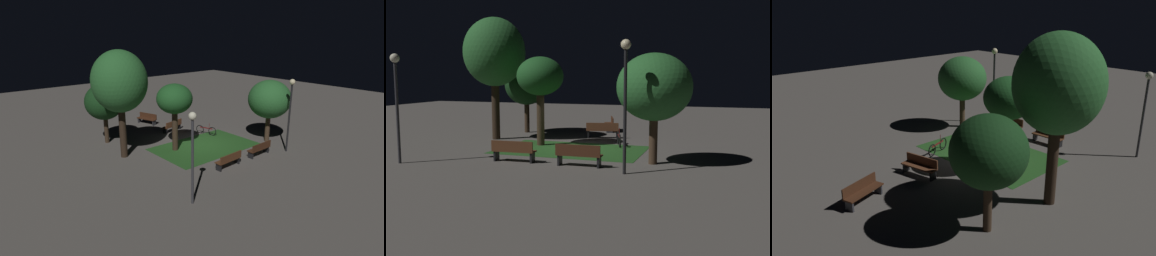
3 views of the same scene
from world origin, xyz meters
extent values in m
plane|color=#56514C|center=(0.00, 0.00, 0.00)|extent=(60.00, 60.00, 0.00)
cube|color=#23511E|center=(-0.15, -0.49, 0.01)|extent=(6.85, 4.33, 0.01)
cube|color=#512D19|center=(-1.40, -3.89, 0.45)|extent=(1.82, 0.56, 0.06)
cube|color=#512D19|center=(-1.40, -4.10, 0.68)|extent=(1.80, 0.14, 0.40)
cube|color=black|center=(-2.20, -3.92, 0.21)|extent=(0.10, 0.39, 0.42)
cube|color=black|center=(-0.61, -3.85, 0.21)|extent=(0.10, 0.39, 0.42)
cube|color=#422314|center=(1.40, -3.89, 0.45)|extent=(1.81, 0.52, 0.06)
cube|color=#422314|center=(1.41, -4.10, 0.68)|extent=(1.80, 0.10, 0.40)
cube|color=black|center=(0.60, -3.90, 0.21)|extent=(0.09, 0.39, 0.42)
cube|color=black|center=(2.20, -3.87, 0.21)|extent=(0.09, 0.39, 0.42)
cube|color=#422314|center=(-0.21, 6.73, 0.45)|extent=(1.01, 1.86, 0.06)
cube|color=#422314|center=(-0.01, 6.79, 0.68)|extent=(0.61, 1.73, 0.40)
cube|color=#2D2D33|center=(0.04, 5.96, 0.21)|extent=(0.39, 0.19, 0.42)
cube|color=#2D2D33|center=(-0.45, 7.49, 0.21)|extent=(0.39, 0.19, 0.42)
cube|color=brown|center=(0.22, 3.72, 0.45)|extent=(1.86, 0.85, 0.06)
cube|color=brown|center=(0.26, 3.51, 0.68)|extent=(1.77, 0.44, 0.40)
cube|color=black|center=(-0.56, 3.55, 0.21)|extent=(0.16, 0.39, 0.42)
cube|color=black|center=(1.00, 3.89, 0.21)|extent=(0.16, 0.39, 0.42)
cylinder|color=#38281C|center=(-2.06, 0.32, 1.42)|extent=(0.38, 0.38, 2.83)
ellipsoid|color=#1E5623|center=(-2.06, 0.32, 3.47)|extent=(2.33, 2.33, 1.92)
cylinder|color=#38281C|center=(-4.86, 4.60, 1.11)|extent=(0.31, 0.31, 2.22)
ellipsoid|color=#143816|center=(-4.86, 4.60, 2.95)|extent=(2.63, 2.63, 2.48)
cylinder|color=#423021|center=(4.04, -2.52, 1.12)|extent=(0.34, 0.34, 2.25)
ellipsoid|color=#28662D|center=(4.04, -2.52, 3.06)|extent=(2.96, 2.96, 2.66)
cylinder|color=#2D2116|center=(-5.24, 1.45, 1.92)|extent=(0.43, 0.43, 3.84)
ellipsoid|color=#28662D|center=(-5.24, 1.45, 4.76)|extent=(3.34, 3.34, 3.70)
cylinder|color=black|center=(3.36, -4.62, 2.22)|extent=(0.12, 0.12, 4.43)
sphere|color=#F4E5B2|center=(3.36, -4.62, 4.58)|extent=(0.36, 0.36, 0.36)
cylinder|color=#333338|center=(-5.62, -5.66, 2.02)|extent=(0.12, 0.12, 4.03)
sphere|color=#F2EDCC|center=(-5.62, -5.66, 4.18)|extent=(0.36, 0.36, 0.36)
torus|color=black|center=(1.55, 1.90, 0.33)|extent=(0.27, 0.65, 0.66)
torus|color=black|center=(1.89, 0.89, 0.33)|extent=(0.27, 0.65, 0.66)
cube|color=maroon|center=(1.72, 1.40, 0.51)|extent=(0.38, 1.03, 0.08)
cylinder|color=maroon|center=(1.80, 1.14, 0.73)|extent=(0.03, 0.03, 0.40)
camera|label=1|loc=(-14.13, -15.67, 7.73)|focal=29.98mm
camera|label=2|loc=(6.72, -19.60, 3.54)|focal=40.67mm
camera|label=3|loc=(-12.57, 12.93, 7.60)|focal=35.43mm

